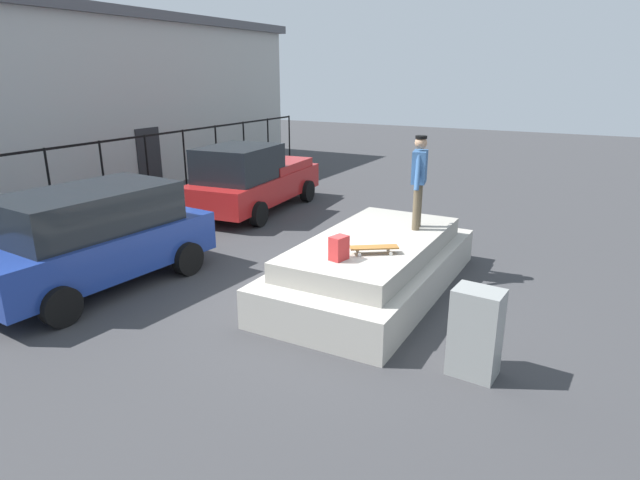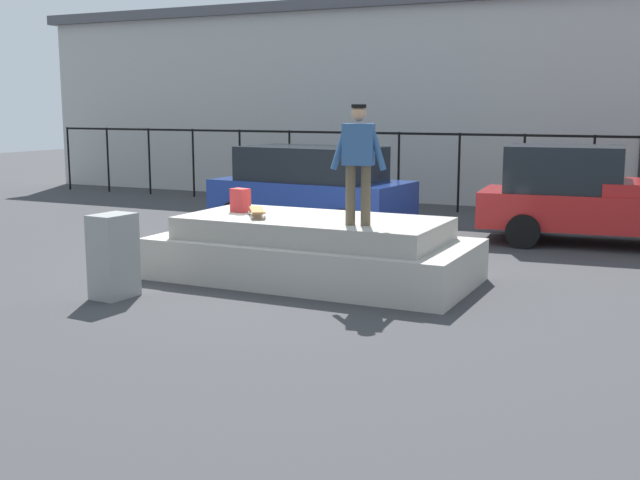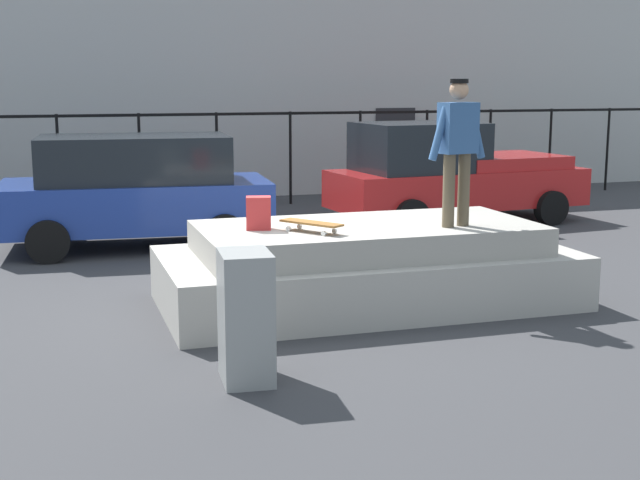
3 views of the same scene
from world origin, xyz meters
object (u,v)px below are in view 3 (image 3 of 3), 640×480
Objects in this scene: car_blue_hatchback_near at (135,189)px; utility_box at (246,317)px; backpack at (259,213)px; skateboarder at (458,142)px; skateboard at (311,223)px; car_red_pickup_mid at (449,174)px.

utility_box is (0.27, -6.76, -0.36)m from car_blue_hatchback_near.
skateboarder is at bearing -178.60° from backpack.
backpack is at bearing 167.85° from skateboarder.
skateboarder is 1.94m from skateboard.
utility_box is at bearing -121.86° from skateboard.
car_blue_hatchback_near reaches higher than utility_box.
car_blue_hatchback_near is at bearing 122.77° from skateboarder.
backpack is 0.09× the size of car_blue_hatchback_near.
car_red_pickup_mid is at bearing 57.44° from utility_box.
car_red_pickup_mid reaches higher than backpack.
utility_box is (-1.19, -1.92, -0.48)m from skateboard.
utility_box is at bearing -148.31° from skateboarder.
car_red_pickup_mid reaches higher than skateboard.
skateboarder reaches higher than car_blue_hatchback_near.
car_red_pickup_mid is at bearing 51.56° from skateboard.
utility_box is (-2.92, -1.80, -1.36)m from skateboarder.
skateboard is 2.31m from utility_box.
skateboarder is 3.69m from utility_box.
skateboarder is at bearing -3.85° from skateboard.
backpack is at bearing 77.88° from utility_box.
skateboard is (-1.73, 0.12, -0.88)m from skateboarder.
backpack is 7.10m from car_red_pickup_mid.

